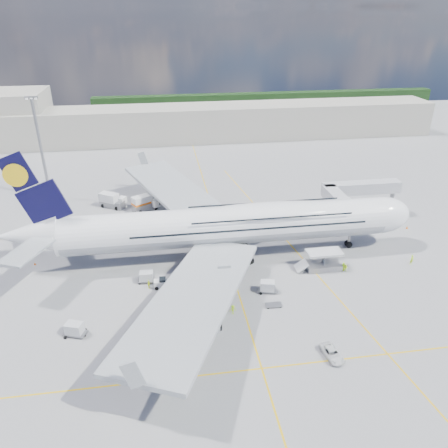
{
  "coord_description": "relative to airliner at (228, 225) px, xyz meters",
  "views": [
    {
      "loc": [
        -11.71,
        -62.82,
        43.95
      ],
      "look_at": [
        -0.9,
        8.0,
        8.14
      ],
      "focal_mm": 35.0,
      "sensor_mm": 36.0,
      "label": 1
    }
  ],
  "objects": [
    {
      "name": "ground",
      "position": [
        -0.26,
        -10.0,
        -6.87
      ],
      "size": [
        300.0,
        300.0,
        0.0
      ],
      "primitive_type": "plane",
      "color": "gray",
      "rests_on": "ground"
    },
    {
      "name": "taxi_line_main",
      "position": [
        -0.26,
        -10.0,
        -6.86
      ],
      "size": [
        0.25,
        220.0,
        0.01
      ],
      "primitive_type": "cube",
      "color": "#E1B00B",
      "rests_on": "ground"
    },
    {
      "name": "taxi_line_cross",
      "position": [
        -0.26,
        -30.0,
        -6.86
      ],
      "size": [
        120.0,
        0.25,
        0.01
      ],
      "primitive_type": "cube",
      "color": "#E1B00B",
      "rests_on": "ground"
    },
    {
      "name": "taxi_line_diag",
      "position": [
        13.74,
        -0.0,
        -6.86
      ],
      "size": [
        14.16,
        99.06,
        0.01
      ],
      "primitive_type": "cube",
      "rotation": [
        0.0,
        0.0,
        0.14
      ],
      "color": "#E1B00B",
      "rests_on": "ground"
    },
    {
      "name": "airliner",
      "position": [
        0.0,
        0.0,
        0.0
      ],
      "size": [
        77.26,
        79.15,
        23.71
      ],
      "color": "white",
      "rests_on": "ground"
    },
    {
      "name": "jet_bridge",
      "position": [
        29.55,
        10.94,
        -0.02
      ],
      "size": [
        18.8,
        12.1,
        8.5
      ],
      "color": "#B7B7BC",
      "rests_on": "ground"
    },
    {
      "name": "cargo_loader",
      "position": [
        16.56,
        -7.11,
        -5.62
      ],
      "size": [
        8.53,
        3.2,
        3.67
      ],
      "color": "silver",
      "rests_on": "ground"
    },
    {
      "name": "light_mast",
      "position": [
        -40.26,
        35.0,
        6.34
      ],
      "size": [
        3.0,
        0.7,
        25.5
      ],
      "color": "gray",
      "rests_on": "ground"
    },
    {
      "name": "terminal",
      "position": [
        -0.26,
        85.0,
        -0.87
      ],
      "size": [
        180.0,
        16.0,
        12.0
      ],
      "primitive_type": "cube",
      "color": "#B2AD9E",
      "rests_on": "ground"
    },
    {
      "name": "tree_line",
      "position": [
        39.74,
        130.0,
        -2.87
      ],
      "size": [
        160.0,
        6.0,
        8.0
      ],
      "primitive_type": "cube",
      "color": "#193814",
      "rests_on": "ground"
    },
    {
      "name": "dolly_row_a",
      "position": [
        -26.22,
        -19.23,
        -5.72
      ],
      "size": [
        3.78,
        2.84,
        2.13
      ],
      "rotation": [
        0.0,
        0.0,
        -0.35
      ],
      "color": "gray",
      "rests_on": "ground"
    },
    {
      "name": "dolly_row_b",
      "position": [
        -9.73,
        -13.34,
        -6.0
      ],
      "size": [
        2.7,
        1.67,
        1.62
      ],
      "rotation": [
        0.0,
        0.0,
        0.12
      ],
      "color": "gray",
      "rests_on": "ground"
    },
    {
      "name": "dolly_row_c",
      "position": [
        -8.85,
        -8.78,
        -6.55
      ],
      "size": [
        3.12,
        2.28,
        0.41
      ],
      "rotation": [
        0.0,
        0.0,
        -0.31
      ],
      "color": "gray",
      "rests_on": "ground"
    },
    {
      "name": "dolly_back",
      "position": [
        -15.8,
        -6.58,
        -5.79
      ],
      "size": [
        3.28,
        1.9,
        2.01
      ],
      "rotation": [
        0.0,
        0.0,
        -0.07
      ],
      "color": "gray",
      "rests_on": "ground"
    },
    {
      "name": "dolly_nose_far",
      "position": [
        4.78,
        -16.91,
        -6.57
      ],
      "size": [
        2.68,
        1.5,
        0.39
      ],
      "rotation": [
        0.0,
        0.0,
        -0.04
      ],
      "color": "gray",
      "rests_on": "ground"
    },
    {
      "name": "dolly_nose_near",
      "position": [
        4.71,
        -12.8,
        -5.76
      ],
      "size": [
        3.56,
        2.45,
        2.06
      ],
      "rotation": [
        0.0,
        0.0,
        -0.24
      ],
      "color": "gray",
      "rests_on": "ground"
    },
    {
      "name": "baggage_tug",
      "position": [
        -12.98,
        -8.81,
        -6.04
      ],
      "size": [
        3.08,
        1.53,
        1.89
      ],
      "rotation": [
        0.0,
        0.0,
        -0.04
      ],
      "color": "silver",
      "rests_on": "ground"
    },
    {
      "name": "catering_truck_inner",
      "position": [
        -16.29,
        24.1,
        -5.08
      ],
      "size": [
        6.92,
        5.05,
        3.8
      ],
      "rotation": [
        0.0,
        0.0,
        0.52
      ],
      "color": "gray",
      "rests_on": "ground"
    },
    {
      "name": "catering_truck_outer",
      "position": [
        -24.2,
        27.2,
        -5.14
      ],
      "size": [
        6.75,
        5.13,
        3.71
      ],
      "rotation": [
        0.0,
        0.0,
        -0.57
      ],
      "color": "gray",
      "rests_on": "ground"
    },
    {
      "name": "service_van",
      "position": [
        9.92,
        -29.36,
        -6.25
      ],
      "size": [
        2.63,
        4.66,
        1.23
      ],
      "primitive_type": "imported",
      "rotation": [
        0.0,
        0.0,
        0.14
      ],
      "color": "silver",
      "rests_on": "ground"
    },
    {
      "name": "crew_nose",
      "position": [
        33.9,
        -8.19,
        -5.89
      ],
      "size": [
        0.83,
        0.67,
        1.96
      ],
      "primitive_type": "imported",
      "rotation": [
        0.0,
        0.0,
        0.31
      ],
      "color": "#BAEB18",
      "rests_on": "ground"
    },
    {
      "name": "crew_loader",
      "position": [
        20.48,
        -8.82,
        -6.07
      ],
      "size": [
        0.98,
        0.93,
        1.59
      ],
      "primitive_type": "imported",
      "rotation": [
        0.0,
        0.0,
        -0.59
      ],
      "color": "#CDFE1A",
      "rests_on": "ground"
    },
    {
      "name": "crew_wing",
      "position": [
        -15.37,
        -8.7,
        -6.07
      ],
      "size": [
        0.67,
        1.01,
        1.59
      ],
      "primitive_type": "imported",
      "rotation": [
        0.0,
        0.0,
        1.24
      ],
      "color": "#EDFF1A",
      "rests_on": "ground"
    },
    {
      "name": "crew_van",
      "position": [
        20.25,
        -8.3,
        -6.03
      ],
      "size": [
        0.97,
        0.93,
        1.67
      ],
      "primitive_type": "imported",
      "rotation": [
        0.0,
        0.0,
        2.46
      ],
      "color": "#C0FF1A",
      "rests_on": "ground"
    },
    {
      "name": "crew_tug",
      "position": [
        -2.17,
        -17.87,
        -6.03
      ],
      "size": [
        1.14,
        0.73,
        1.67
      ],
      "primitive_type": "imported",
      "rotation": [
        0.0,
        0.0,
        0.11
      ],
      "color": "#AAE518",
      "rests_on": "ground"
    },
    {
      "name": "cone_nose",
      "position": [
        40.87,
        5.73,
        -6.57
      ],
      "size": [
        0.49,
        0.49,
        0.63
      ],
      "color": "orange",
      "rests_on": "ground"
    },
    {
      "name": "cone_wing_left_inner",
      "position": [
        -1.24,
        11.01,
        -6.62
      ],
      "size": [
        0.41,
        0.41,
        0.52
      ],
      "color": "orange",
      "rests_on": "ground"
    },
    {
      "name": "cone_wing_left_outer",
      "position": [
        -15.57,
        28.58,
        -6.62
      ],
      "size": [
        0.4,
        0.4,
        0.51
      ],
      "color": "orange",
      "rests_on": "ground"
    },
    {
      "name": "cone_wing_right_inner",
      "position": [
        -1.51,
        -6.89,
        -6.61
      ],
      "size": [
        0.42,
        0.42,
        0.53
      ],
      "color": "orange",
      "rests_on": "ground"
    },
    {
      "name": "cone_wing_right_outer",
      "position": [
        -10.73,
        -31.23,
        -6.63
      ],
      "size": [
        0.38,
        0.38,
        0.49
      ],
      "color": "orange",
      "rests_on": "ground"
    },
    {
      "name": "cone_tail",
      "position": [
        -36.8,
        2.37,
        -6.61
      ],
      "size": [
        0.42,
        0.42,
        0.54
      ],
      "color": "orange",
      "rests_on": "ground"
    }
  ]
}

